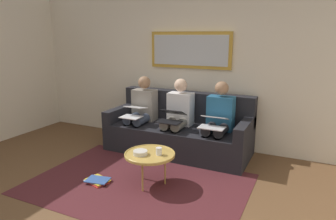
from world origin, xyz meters
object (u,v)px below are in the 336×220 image
object	(u,v)px
laptop_white	(134,111)
framed_mirror	(190,50)
bowl	(140,153)
coffee_table	(150,155)
laptop_black	(172,116)
person_left	(219,119)
person_right	(142,110)
magazine_stack	(97,180)
cup	(159,151)
couch	(179,131)
laptop_silver	(213,122)
person_middle	(178,114)

from	to	relation	value
laptop_white	framed_mirror	bearing A→B (deg)	-132.50
bowl	laptop_white	bearing A→B (deg)	-54.70
coffee_table	laptop_black	world-z (taller)	laptop_black
bowl	person_left	xyz separation A→B (m)	(-0.58, -1.23, 0.18)
person_right	magazine_stack	world-z (taller)	person_right
coffee_table	laptop_white	world-z (taller)	laptop_white
cup	bowl	distance (m)	0.22
couch	laptop_black	world-z (taller)	couch
laptop_silver	person_right	world-z (taller)	person_right
person_middle	laptop_black	size ratio (longest dim) A/B	3.01
laptop_black	coffee_table	bearing A→B (deg)	98.80
cup	person_right	bearing A→B (deg)	-51.66
framed_mirror	magazine_stack	size ratio (longest dim) A/B	4.04
cup	laptop_white	bearing A→B (deg)	-44.89
bowl	laptop_white	size ratio (longest dim) A/B	0.45
coffee_table	person_left	world-z (taller)	person_left
person_middle	framed_mirror	bearing A→B (deg)	-90.00
person_right	laptop_white	bearing A→B (deg)	90.00
bowl	person_right	distance (m)	1.42
cup	laptop_white	distance (m)	1.28
laptop_black	person_right	size ratio (longest dim) A/B	0.33
coffee_table	laptop_black	size ratio (longest dim) A/B	1.61
couch	laptop_silver	bearing A→B (deg)	154.14
couch	person_middle	bearing A→B (deg)	90.00
person_left	magazine_stack	distance (m)	1.87
couch	bowl	bearing A→B (deg)	92.57
bowl	laptop_black	world-z (taller)	laptop_black
couch	laptop_white	world-z (taller)	couch
laptop_white	magazine_stack	size ratio (longest dim) A/B	1.12
person_right	laptop_white	xyz separation A→B (m)	(-0.00, 0.24, 0.03)
framed_mirror	bowl	world-z (taller)	framed_mirror
bowl	laptop_white	world-z (taller)	laptop_white
laptop_silver	person_right	bearing A→B (deg)	-10.68
bowl	person_left	bearing A→B (deg)	-115.37
framed_mirror	laptop_black	size ratio (longest dim) A/B	3.57
couch	framed_mirror	distance (m)	1.30
cup	bowl	size ratio (longest dim) A/B	0.53
coffee_table	magazine_stack	distance (m)	0.76
laptop_black	person_right	bearing A→B (deg)	-19.73
cup	laptop_silver	distance (m)	0.99
couch	cup	xyz separation A→B (m)	(-0.26, 1.21, 0.14)
laptop_silver	laptop_white	size ratio (longest dim) A/B	0.93
person_middle	laptop_white	distance (m)	0.68
laptop_white	magazine_stack	bearing A→B (deg)	97.98
framed_mirror	magazine_stack	xyz separation A→B (m)	(0.48, 1.84, -1.53)
person_left	laptop_white	distance (m)	1.30
couch	magazine_stack	world-z (taller)	couch
person_left	person_right	world-z (taller)	same
couch	person_middle	world-z (taller)	person_middle
person_left	laptop_silver	world-z (taller)	person_left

